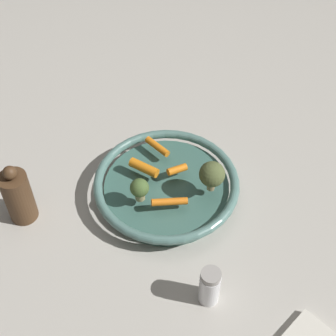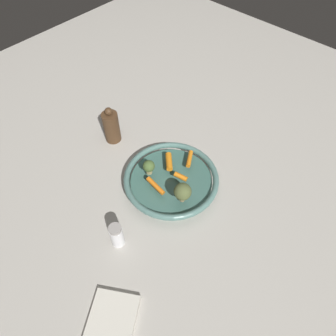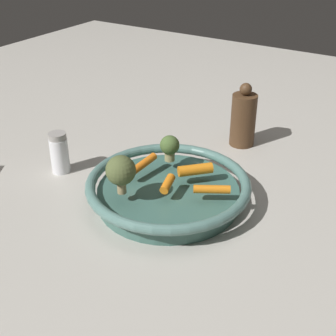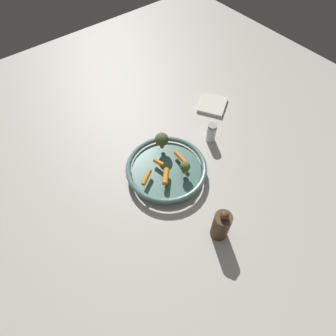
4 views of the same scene
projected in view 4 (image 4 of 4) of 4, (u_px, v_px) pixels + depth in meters
name	position (u px, v px, depth m)	size (l,w,h in m)	color
ground_plane	(166.00, 174.00, 1.05)	(2.18, 2.18, 0.00)	#B7B2A8
serving_bowl	(166.00, 170.00, 1.03)	(0.29, 0.29, 0.05)	#3D665B
baby_carrot_left	(159.00, 162.00, 1.01)	(0.02, 0.02, 0.04)	orange
baby_carrot_center	(181.00, 158.00, 1.02)	(0.01, 0.01, 0.07)	orange
baby_carrot_back	(147.00, 178.00, 0.97)	(0.01, 0.01, 0.06)	orange
baby_carrot_right	(166.00, 176.00, 0.97)	(0.02, 0.02, 0.06)	orange
broccoli_floret_large	(162.00, 140.00, 1.02)	(0.05, 0.05, 0.07)	tan
broccoli_floret_small	(185.00, 167.00, 0.97)	(0.04, 0.04, 0.05)	tan
salt_shaker	(211.00, 133.00, 1.11)	(0.04, 0.04, 0.08)	white
pepper_mill	(221.00, 225.00, 0.86)	(0.05, 0.05, 0.14)	#4C331E
dish_towel	(213.00, 105.00, 1.25)	(0.12, 0.11, 0.01)	silver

